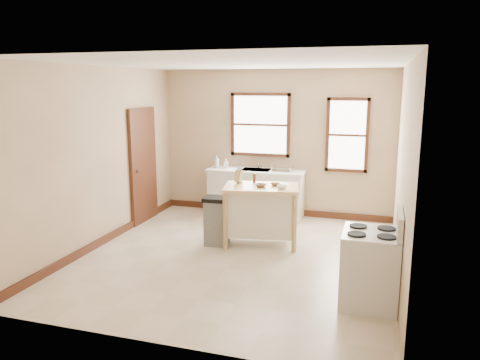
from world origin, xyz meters
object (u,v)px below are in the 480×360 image
(bowl_b, at_px, (275,185))
(trash_bin, at_px, (217,221))
(soap_bottle_b, at_px, (226,164))
(pepper_grinder, at_px, (254,178))
(soap_bottle_a, at_px, (217,162))
(dish_rack, at_px, (282,169))
(knife_block, at_px, (239,177))
(bowl_a, at_px, (261,186))
(gas_stove, at_px, (370,257))
(kitchen_island, at_px, (261,215))
(bowl_c, at_px, (282,187))

(bowl_b, bearing_deg, trash_bin, -159.29)
(bowl_b, height_order, trash_bin, bowl_b)
(soap_bottle_b, bearing_deg, pepper_grinder, -68.04)
(soap_bottle_a, xyz_separation_m, pepper_grinder, (1.11, -1.30, -0.01))
(dish_rack, height_order, bowl_b, dish_rack)
(knife_block, relative_size, bowl_a, 1.09)
(knife_block, relative_size, gas_stove, 0.18)
(pepper_grinder, height_order, bowl_b, pepper_grinder)
(soap_bottle_a, height_order, trash_bin, soap_bottle_a)
(soap_bottle_a, xyz_separation_m, dish_rack, (1.31, -0.03, -0.07))
(dish_rack, xyz_separation_m, kitchen_island, (-0.02, -1.48, -0.49))
(pepper_grinder, distance_m, trash_bin, 0.92)
(pepper_grinder, bearing_deg, dish_rack, 81.26)
(soap_bottle_b, relative_size, pepper_grinder, 1.19)
(gas_stove, bearing_deg, bowl_b, 131.13)
(dish_rack, xyz_separation_m, bowl_b, (0.18, -1.40, 0.00))
(kitchen_island, distance_m, pepper_grinder, 0.61)
(knife_block, xyz_separation_m, bowl_b, (0.62, -0.04, -0.08))
(dish_rack, bearing_deg, soap_bottle_a, -168.64)
(bowl_a, xyz_separation_m, bowl_c, (0.34, -0.03, 0.00))
(bowl_c, bearing_deg, bowl_b, 129.27)
(kitchen_island, distance_m, bowl_c, 0.62)
(kitchen_island, relative_size, pepper_grinder, 7.73)
(knife_block, bearing_deg, bowl_c, -2.58)
(pepper_grinder, bearing_deg, gas_stove, -44.50)
(pepper_grinder, xyz_separation_m, bowl_c, (0.52, -0.30, -0.05))
(bowl_c, bearing_deg, soap_bottle_b, 132.10)
(trash_bin, bearing_deg, gas_stove, -35.79)
(bowl_a, height_order, gas_stove, gas_stove)
(soap_bottle_b, bearing_deg, bowl_b, -61.04)
(bowl_b, distance_m, bowl_c, 0.23)
(dish_rack, relative_size, bowl_a, 2.03)
(bowl_c, xyz_separation_m, gas_stove, (1.37, -1.56, -0.41))
(soap_bottle_b, height_order, gas_stove, gas_stove)
(kitchen_island, xyz_separation_m, gas_stove, (1.72, -1.65, 0.09))
(kitchen_island, bearing_deg, dish_rack, 78.98)
(soap_bottle_b, height_order, bowl_b, soap_bottle_b)
(kitchen_island, xyz_separation_m, bowl_b, (0.21, 0.08, 0.49))
(soap_bottle_a, height_order, pepper_grinder, soap_bottle_a)
(trash_bin, bearing_deg, bowl_a, 9.86)
(pepper_grinder, xyz_separation_m, trash_bin, (-0.49, -0.46, -0.63))
(kitchen_island, height_order, pepper_grinder, pepper_grinder)
(kitchen_island, bearing_deg, bowl_a, -92.33)
(knife_block, distance_m, bowl_a, 0.47)
(trash_bin, bearing_deg, bowl_b, 15.48)
(bowl_b, relative_size, gas_stove, 0.14)
(knife_block, bearing_deg, dish_rack, 85.79)
(dish_rack, bearing_deg, soap_bottle_b, -169.11)
(knife_block, distance_m, trash_bin, 0.80)
(soap_bottle_b, height_order, bowl_c, soap_bottle_b)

